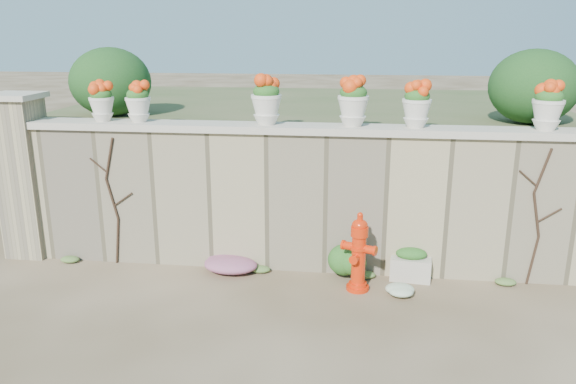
# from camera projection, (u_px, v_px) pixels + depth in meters

# --- Properties ---
(ground) EXTENTS (80.00, 80.00, 0.00)m
(ground) POSITION_uv_depth(u_px,v_px,m) (280.00, 327.00, 6.59)
(ground) COLOR #4C3A26
(ground) RESTS_ON ground
(stone_wall) EXTENTS (8.00, 0.40, 2.00)m
(stone_wall) POSITION_uv_depth(u_px,v_px,m) (297.00, 201.00, 8.03)
(stone_wall) COLOR #968864
(stone_wall) RESTS_ON ground
(wall_cap) EXTENTS (8.10, 0.52, 0.10)m
(wall_cap) POSITION_uv_depth(u_px,v_px,m) (298.00, 129.00, 7.74)
(wall_cap) COLOR beige
(wall_cap) RESTS_ON stone_wall
(gate_pillar) EXTENTS (0.72, 0.72, 2.48)m
(gate_pillar) POSITION_uv_depth(u_px,v_px,m) (24.00, 175.00, 8.45)
(gate_pillar) COLOR #968864
(gate_pillar) RESTS_ON ground
(raised_fill) EXTENTS (9.00, 6.00, 2.00)m
(raised_fill) POSITION_uv_depth(u_px,v_px,m) (315.00, 154.00, 11.08)
(raised_fill) COLOR #384C23
(raised_fill) RESTS_ON ground
(back_shrub_left) EXTENTS (1.30, 1.30, 1.10)m
(back_shrub_left) POSITION_uv_depth(u_px,v_px,m) (111.00, 82.00, 9.13)
(back_shrub_left) COLOR #143814
(back_shrub_left) RESTS_ON raised_fill
(back_shrub_right) EXTENTS (1.30, 1.30, 1.10)m
(back_shrub_right) POSITION_uv_depth(u_px,v_px,m) (534.00, 87.00, 8.34)
(back_shrub_right) COLOR #143814
(back_shrub_right) RESTS_ON raised_fill
(vine_left) EXTENTS (0.60, 0.04, 1.91)m
(vine_left) POSITION_uv_depth(u_px,v_px,m) (113.00, 200.00, 8.14)
(vine_left) COLOR black
(vine_left) RESTS_ON ground
(vine_right) EXTENTS (0.60, 0.04, 1.91)m
(vine_right) POSITION_uv_depth(u_px,v_px,m) (537.00, 216.00, 7.44)
(vine_right) COLOR black
(vine_right) RESTS_ON ground
(fire_hydrant) EXTENTS (0.47, 0.33, 1.08)m
(fire_hydrant) POSITION_uv_depth(u_px,v_px,m) (359.00, 252.00, 7.39)
(fire_hydrant) COLOR red
(fire_hydrant) RESTS_ON ground
(planter_box) EXTENTS (0.58, 0.38, 0.46)m
(planter_box) POSITION_uv_depth(u_px,v_px,m) (411.00, 265.00, 7.81)
(planter_box) COLOR beige
(planter_box) RESTS_ON ground
(green_shrub) EXTENTS (0.65, 0.58, 0.62)m
(green_shrub) POSITION_uv_depth(u_px,v_px,m) (351.00, 261.00, 7.71)
(green_shrub) COLOR #1E5119
(green_shrub) RESTS_ON ground
(magenta_clump) EXTENTS (1.03, 0.68, 0.27)m
(magenta_clump) POSITION_uv_depth(u_px,v_px,m) (221.00, 261.00, 8.13)
(magenta_clump) COLOR #D0299E
(magenta_clump) RESTS_ON ground
(white_flowers) EXTENTS (0.55, 0.44, 0.20)m
(white_flowers) POSITION_uv_depth(u_px,v_px,m) (403.00, 290.00, 7.32)
(white_flowers) COLOR white
(white_flowers) RESTS_ON ground
(urn_pot_0) EXTENTS (0.35, 0.35, 0.55)m
(urn_pot_0) POSITION_uv_depth(u_px,v_px,m) (102.00, 102.00, 7.99)
(urn_pot_0) COLOR beige
(urn_pot_0) RESTS_ON wall_cap
(urn_pot_1) EXTENTS (0.36, 0.36, 0.56)m
(urn_pot_1) POSITION_uv_depth(u_px,v_px,m) (138.00, 102.00, 7.92)
(urn_pot_1) COLOR beige
(urn_pot_1) RESTS_ON wall_cap
(urn_pot_2) EXTENTS (0.42, 0.42, 0.66)m
(urn_pot_2) POSITION_uv_depth(u_px,v_px,m) (266.00, 101.00, 7.69)
(urn_pot_2) COLOR beige
(urn_pot_2) RESTS_ON wall_cap
(urn_pot_3) EXTENTS (0.42, 0.42, 0.66)m
(urn_pot_3) POSITION_uv_depth(u_px,v_px,m) (353.00, 102.00, 7.55)
(urn_pot_3) COLOR beige
(urn_pot_3) RESTS_ON wall_cap
(urn_pot_4) EXTENTS (0.39, 0.39, 0.61)m
(urn_pot_4) POSITION_uv_depth(u_px,v_px,m) (417.00, 105.00, 7.45)
(urn_pot_4) COLOR beige
(urn_pot_4) RESTS_ON wall_cap
(urn_pot_5) EXTENTS (0.40, 0.40, 0.63)m
(urn_pot_5) POSITION_uv_depth(u_px,v_px,m) (548.00, 106.00, 7.25)
(urn_pot_5) COLOR beige
(urn_pot_5) RESTS_ON wall_cap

